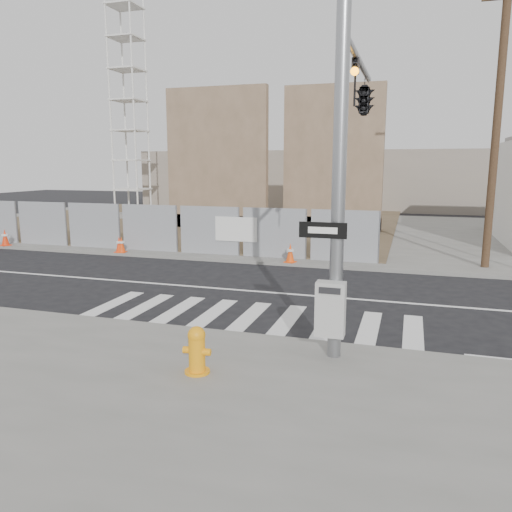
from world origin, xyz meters
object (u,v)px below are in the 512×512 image
(crane_tower, at_px, (128,87))
(fire_hydrant, at_px, (197,350))
(traffic_cone_c, at_px, (122,245))
(traffic_cone_d, at_px, (290,253))
(signal_pole, at_px, (357,123))
(traffic_cone_b, at_px, (119,245))
(traffic_cone_a, at_px, (5,238))

(crane_tower, height_order, fire_hydrant, crane_tower)
(crane_tower, distance_m, traffic_cone_c, 16.93)
(fire_hydrant, height_order, traffic_cone_c, fire_hydrant)
(crane_tower, xyz_separation_m, traffic_cone_d, (14.46, -12.78, -8.54))
(signal_pole, relative_size, traffic_cone_b, 10.27)
(traffic_cone_b, relative_size, traffic_cone_d, 0.92)
(crane_tower, bearing_deg, traffic_cone_c, -61.06)
(traffic_cone_b, xyz_separation_m, traffic_cone_d, (7.51, 0.00, 0.03))
(signal_pole, height_order, traffic_cone_d, signal_pole)
(crane_tower, distance_m, traffic_cone_a, 15.39)
(fire_hydrant, relative_size, traffic_cone_a, 1.13)
(signal_pole, xyz_separation_m, crane_tower, (-17.49, 19.05, 4.24))
(signal_pole, bearing_deg, traffic_cone_a, 159.31)
(traffic_cone_a, relative_size, traffic_cone_b, 1.13)
(signal_pole, height_order, fire_hydrant, signal_pole)
(crane_tower, relative_size, traffic_cone_a, 23.57)
(signal_pole, relative_size, traffic_cone_d, 9.46)
(signal_pole, relative_size, crane_tower, 0.39)
(traffic_cone_a, relative_size, traffic_cone_d, 1.04)
(traffic_cone_d, bearing_deg, crane_tower, 138.53)
(traffic_cone_a, xyz_separation_m, traffic_cone_d, (13.56, 0.00, -0.01))
(fire_hydrant, bearing_deg, traffic_cone_a, 135.53)
(fire_hydrant, bearing_deg, traffic_cone_b, 120.06)
(crane_tower, bearing_deg, traffic_cone_d, -41.47)
(crane_tower, bearing_deg, traffic_cone_a, -85.95)
(traffic_cone_c, bearing_deg, crane_tower, 118.94)
(signal_pole, relative_size, traffic_cone_c, 10.13)
(crane_tower, distance_m, fire_hydrant, 29.15)
(signal_pole, distance_m, fire_hydrant, 6.43)
(crane_tower, xyz_separation_m, fire_hydrant, (15.26, -23.34, -8.47))
(traffic_cone_b, bearing_deg, crane_tower, 118.55)
(traffic_cone_b, height_order, traffic_cone_c, traffic_cone_c)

